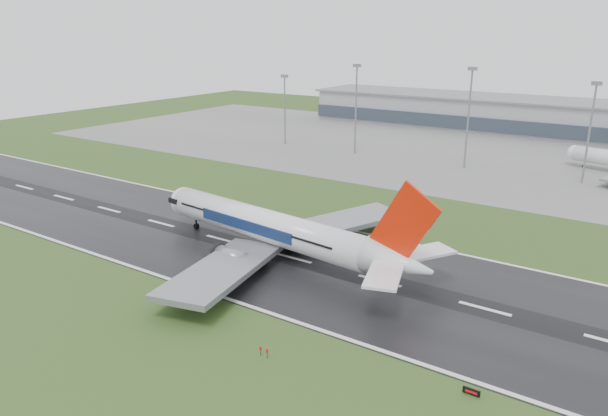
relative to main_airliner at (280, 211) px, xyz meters
The scene contains 10 objects.
ground 24.79m from the main_airliner, ahead, with size 520.00×520.00×0.00m, color #294519.
runway 24.77m from the main_airliner, ahead, with size 400.00×45.00×0.10m, color black.
apron 128.41m from the main_airliner, 79.88° to the left, with size 400.00×130.00×0.08m, color slate.
terminal 187.38m from the main_airliner, 83.11° to the left, with size 240.00×36.00×15.00m, color gray.
main_airliner is the anchor object (origin of this frame).
runway_sign 54.72m from the main_airliner, 26.35° to the right, with size 2.30×0.26×1.04m, color black, non-canonical shape.
floodmast_0 123.96m from the main_airliner, 125.40° to the left, with size 0.64×0.64×27.39m, color gray.
floodmast_1 108.23m from the main_airliner, 110.84° to the left, with size 0.64×0.64×32.60m, color gray.
floodmast_2 101.31m from the main_airliner, 87.21° to the left, with size 0.64×0.64×32.99m, color gray.
floodmast_3 109.63m from the main_airliner, 67.23° to the left, with size 0.64×0.64×30.06m, color gray.
Camera 1 is at (42.53, -88.91, 45.46)m, focal length 33.17 mm.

